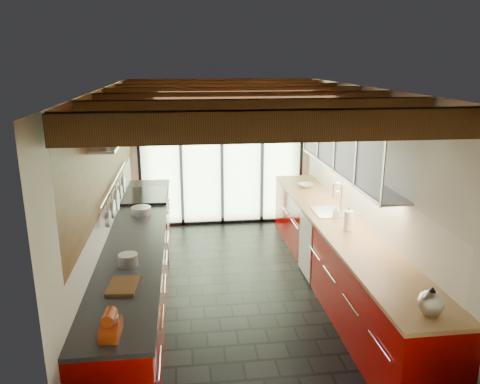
% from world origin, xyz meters
% --- Properties ---
extents(ground, '(5.50, 5.50, 0.00)m').
position_xyz_m(ground, '(0.00, 0.00, 0.00)').
color(ground, black).
rests_on(ground, ground).
extents(room_shell, '(5.50, 5.50, 5.50)m').
position_xyz_m(room_shell, '(0.00, 0.00, 1.65)').
color(room_shell, silver).
rests_on(room_shell, ground).
extents(ceiling_beams, '(3.14, 5.06, 4.90)m').
position_xyz_m(ceiling_beams, '(-0.00, 0.38, 2.46)').
color(ceiling_beams, '#593316').
rests_on(ceiling_beams, ground).
extents(glass_door, '(2.95, 0.10, 2.90)m').
position_xyz_m(glass_door, '(0.00, 2.69, 1.66)').
color(glass_door, '#C6EAAD').
rests_on(glass_door, ground).
extents(left_counter, '(0.68, 5.00, 0.92)m').
position_xyz_m(left_counter, '(-1.28, 0.00, 0.46)').
color(left_counter, '#960400').
rests_on(left_counter, ground).
extents(range_stove, '(0.66, 0.90, 0.97)m').
position_xyz_m(range_stove, '(-1.28, 1.45, 0.47)').
color(range_stove, silver).
rests_on(range_stove, ground).
extents(right_counter, '(0.68, 5.00, 0.92)m').
position_xyz_m(right_counter, '(1.27, 0.00, 0.46)').
color(right_counter, '#960400').
rests_on(right_counter, ground).
extents(sink_assembly, '(0.45, 0.52, 0.43)m').
position_xyz_m(sink_assembly, '(1.29, 0.40, 0.96)').
color(sink_assembly, silver).
rests_on(sink_assembly, right_counter).
extents(upper_cabinets_right, '(0.34, 3.00, 3.00)m').
position_xyz_m(upper_cabinets_right, '(1.43, 0.30, 1.85)').
color(upper_cabinets_right, silver).
rests_on(upper_cabinets_right, ground).
extents(left_wall_fixtures, '(0.28, 2.60, 0.96)m').
position_xyz_m(left_wall_fixtures, '(-1.47, 0.18, 1.85)').
color(left_wall_fixtures, silver).
rests_on(left_wall_fixtures, ground).
extents(stand_mixer, '(0.15, 0.25, 0.22)m').
position_xyz_m(stand_mixer, '(-1.27, -2.24, 1.01)').
color(stand_mixer, '#B7380E').
rests_on(stand_mixer, left_counter).
extents(pot_large, '(0.20, 0.20, 0.12)m').
position_xyz_m(pot_large, '(-1.27, -1.00, 0.98)').
color(pot_large, silver).
rests_on(pot_large, left_counter).
extents(pot_small, '(0.32, 0.32, 0.10)m').
position_xyz_m(pot_small, '(-1.27, 0.63, 0.97)').
color(pot_small, silver).
rests_on(pot_small, left_counter).
extents(cutting_board, '(0.29, 0.38, 0.03)m').
position_xyz_m(cutting_board, '(-1.27, -1.47, 0.94)').
color(cutting_board, brown).
rests_on(cutting_board, left_counter).
extents(kettle, '(0.25, 0.28, 0.26)m').
position_xyz_m(kettle, '(1.27, -2.25, 1.03)').
color(kettle, silver).
rests_on(kettle, right_counter).
extents(paper_towel, '(0.13, 0.13, 0.29)m').
position_xyz_m(paper_towel, '(1.27, -0.31, 1.04)').
color(paper_towel, white).
rests_on(paper_towel, right_counter).
extents(soap_bottle, '(0.09, 0.09, 0.16)m').
position_xyz_m(soap_bottle, '(1.27, 0.16, 1.00)').
color(soap_bottle, silver).
rests_on(soap_bottle, right_counter).
extents(bowl, '(0.28, 0.28, 0.06)m').
position_xyz_m(bowl, '(1.27, 1.70, 0.95)').
color(bowl, silver).
rests_on(bowl, right_counter).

